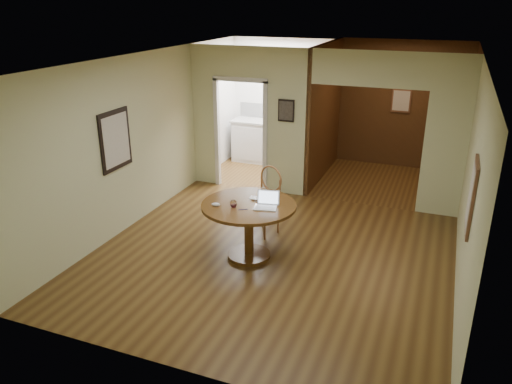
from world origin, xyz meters
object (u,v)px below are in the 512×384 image
at_px(chair, 267,197).
at_px(closed_laptop, 259,200).
at_px(dining_table, 249,218).
at_px(open_laptop, 267,203).

distance_m(chair, closed_laptop, 0.77).
bearing_deg(chair, dining_table, -66.30).
relative_size(dining_table, closed_laptop, 4.34).
bearing_deg(dining_table, closed_laptop, 58.36).
xyz_separation_m(dining_table, open_laptop, (0.27, 0.00, 0.27)).
bearing_deg(closed_laptop, chair, 98.88).
height_order(chair, closed_laptop, chair).
relative_size(dining_table, chair, 1.22).
height_order(dining_table, closed_laptop, closed_laptop).
height_order(dining_table, chair, chair).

